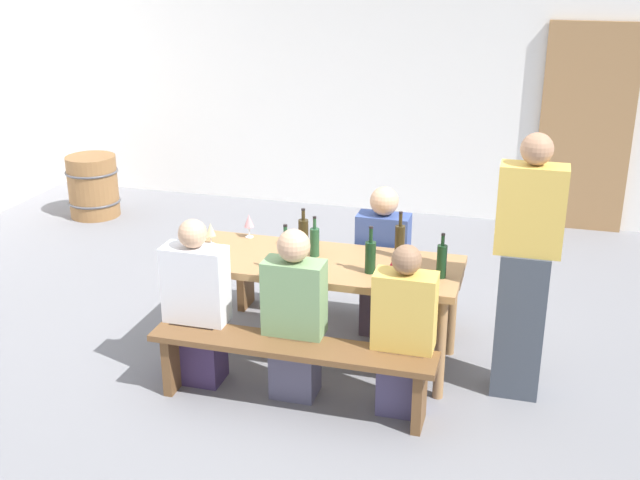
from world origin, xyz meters
name	(u,v)px	position (x,y,z in m)	size (l,w,h in m)	color
ground_plane	(320,357)	(0.00, 0.00, 0.00)	(24.00, 24.00, 0.00)	slate
back_wall	(411,65)	(0.00, 3.52, 1.60)	(14.00, 0.20, 3.20)	white
wooden_door	(586,129)	(1.82, 3.38, 1.05)	(0.90, 0.06, 2.10)	#9E7247
tasting_table	(320,272)	(0.00, 0.00, 0.66)	(1.94, 0.73, 0.75)	#9E7247
bench_near	(291,357)	(0.00, -0.67, 0.35)	(1.84, 0.30, 0.45)	brown
bench_far	(343,277)	(0.00, 0.67, 0.35)	(1.84, 0.30, 0.45)	brown
wine_bottle_0	(303,234)	(-0.17, 0.17, 0.87)	(0.07, 0.07, 0.30)	#332814
wine_bottle_1	(286,254)	(-0.16, -0.26, 0.88)	(0.07, 0.07, 0.33)	#234C2D
wine_bottle_2	(442,261)	(0.84, -0.07, 0.87)	(0.07, 0.07, 0.30)	#143319
wine_bottle_3	(370,256)	(0.38, -0.11, 0.87)	(0.07, 0.07, 0.32)	#143319
wine_bottle_4	(400,240)	(0.51, 0.21, 0.87)	(0.07, 0.07, 0.33)	#332814
wine_bottle_5	(315,241)	(-0.06, 0.07, 0.86)	(0.07, 0.07, 0.29)	#234C2D
wine_glass_0	(211,230)	(-0.84, 0.08, 0.86)	(0.07, 0.07, 0.16)	silver
wine_glass_1	(249,221)	(-0.63, 0.30, 0.87)	(0.07, 0.07, 0.18)	silver
wine_glass_2	(391,269)	(0.55, -0.27, 0.86)	(0.07, 0.07, 0.16)	silver
seated_guest_near_0	(197,307)	(-0.70, -0.52, 0.54)	(0.42, 0.24, 1.15)	#402E56
seated_guest_near_1	(295,319)	(-0.02, -0.52, 0.55)	(0.39, 0.24, 1.15)	#56536C
seated_guest_near_2	(404,335)	(0.68, -0.52, 0.53)	(0.38, 0.24, 1.12)	#4D466D
seated_guest_far_0	(382,265)	(0.34, 0.52, 0.55)	(0.39, 0.24, 1.15)	#4F3E4A
standing_host	(525,273)	(1.36, -0.09, 0.85)	(0.41, 0.24, 1.75)	#3D4550
wine_barrel	(93,186)	(-3.22, 2.39, 0.33)	(0.56, 0.56, 0.66)	olive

